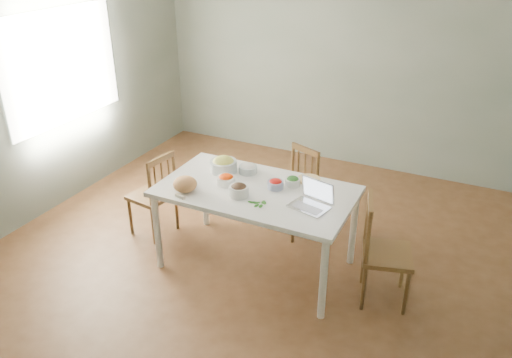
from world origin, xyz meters
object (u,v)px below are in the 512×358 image
at_px(dining_table, 256,228).
at_px(laptop, 309,196).
at_px(bread_boule, 185,184).
at_px(chair_right, 387,252).
at_px(bowl_squash, 223,164).
at_px(chair_far, 293,192).
at_px(chair_left, 152,193).

distance_m(dining_table, laptop, 0.74).
height_order(bread_boule, laptop, laptop).
bearing_deg(dining_table, chair_right, 1.79).
height_order(dining_table, bowl_squash, bowl_squash).
bearing_deg(chair_far, chair_left, -131.16).
bearing_deg(chair_left, bread_boule, 70.16).
height_order(dining_table, bread_boule, bread_boule).
xyz_separation_m(chair_right, laptop, (-0.65, -0.14, 0.43)).
relative_size(bowl_squash, laptop, 0.82).
xyz_separation_m(dining_table, bowl_squash, (-0.43, 0.19, 0.47)).
xyz_separation_m(chair_far, laptop, (0.46, -0.80, 0.46)).
xyz_separation_m(chair_far, chair_right, (1.11, -0.67, 0.03)).
height_order(chair_left, bread_boule, bread_boule).
xyz_separation_m(dining_table, chair_right, (1.18, 0.04, 0.07)).
bearing_deg(bread_boule, bowl_squash, 77.78).
bearing_deg(chair_right, chair_far, 43.71).
relative_size(dining_table, chair_right, 1.81).
xyz_separation_m(chair_left, bread_boule, (0.66, -0.35, 0.42)).
xyz_separation_m(chair_left, chair_right, (2.37, -0.02, 0.02)).
bearing_deg(chair_far, bread_boule, -99.49).
distance_m(chair_right, bread_boule, 1.79).
distance_m(dining_table, chair_far, 0.71).
distance_m(chair_far, laptop, 1.03).
bearing_deg(chair_left, bowl_squash, 108.42).
bearing_deg(dining_table, chair_left, 177.33).
bearing_deg(laptop, chair_left, -171.42).
relative_size(dining_table, bread_boule, 8.18).
relative_size(dining_table, chair_left, 1.89).
bearing_deg(bowl_squash, laptop, -16.98).
height_order(chair_right, bowl_squash, bowl_squash).
height_order(dining_table, laptop, laptop).
distance_m(chair_right, laptop, 0.79).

